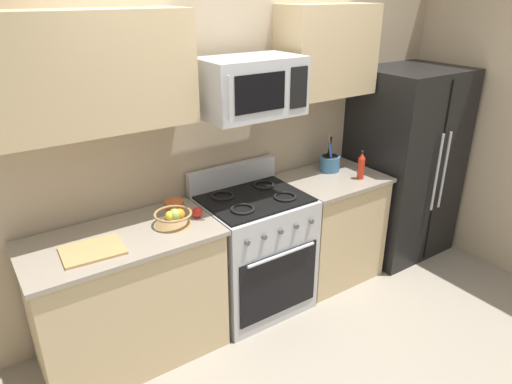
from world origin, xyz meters
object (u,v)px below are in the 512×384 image
at_px(refrigerator, 403,164).
at_px(microwave, 251,87).
at_px(prep_bowl, 174,204).
at_px(cutting_board, 92,251).
at_px(utensil_crock, 330,162).
at_px(apple_loose, 197,212).
at_px(bottle_hot_sauce, 361,166).
at_px(fruit_basket, 174,217).
at_px(range_oven, 254,251).

bearing_deg(refrigerator, microwave, 178.42).
bearing_deg(prep_bowl, cutting_board, -156.73).
xyz_separation_m(utensil_crock, apple_loose, (-1.32, -0.15, -0.04)).
bearing_deg(bottle_hot_sauce, fruit_basket, 176.00).
distance_m(range_oven, bottle_hot_sauce, 1.09).
distance_m(bottle_hot_sauce, prep_bowl, 1.51).
relative_size(utensil_crock, fruit_basket, 1.24).
distance_m(utensil_crock, bottle_hot_sauce, 0.29).
xyz_separation_m(microwave, cutting_board, (-1.19, -0.11, -0.80)).
height_order(cutting_board, prep_bowl, prep_bowl).
height_order(range_oven, microwave, microwave).
distance_m(fruit_basket, prep_bowl, 0.26).
bearing_deg(apple_loose, refrigerator, 0.38).
height_order(apple_loose, cutting_board, apple_loose).
bearing_deg(utensil_crock, prep_bowl, 177.00).
bearing_deg(microwave, bottle_hot_sauce, -10.84).
bearing_deg(bottle_hot_sauce, apple_loose, 175.14).
bearing_deg(apple_loose, fruit_basket, -177.07).
bearing_deg(fruit_basket, cutting_board, -175.20).
relative_size(fruit_basket, cutting_board, 0.71).
height_order(fruit_basket, apple_loose, fruit_basket).
distance_m(range_oven, prep_bowl, 0.73).
bearing_deg(apple_loose, bottle_hot_sauce, -4.86).
xyz_separation_m(cutting_board, prep_bowl, (0.65, 0.28, 0.02)).
distance_m(utensil_crock, fruit_basket, 1.51).
bearing_deg(prep_bowl, refrigerator, -5.60).
xyz_separation_m(cutting_board, bottle_hot_sauce, (2.12, -0.07, 0.10)).
xyz_separation_m(range_oven, prep_bowl, (-0.53, 0.20, 0.46)).
height_order(utensil_crock, fruit_basket, utensil_crock).
relative_size(apple_loose, prep_bowl, 0.54).
bearing_deg(fruit_basket, microwave, 6.02).
relative_size(refrigerator, fruit_basket, 6.90).
bearing_deg(range_oven, microwave, 90.09).
distance_m(refrigerator, microwave, 1.85).
height_order(range_oven, refrigerator, refrigerator).
distance_m(range_oven, cutting_board, 1.27).
distance_m(fruit_basket, apple_loose, 0.18).
bearing_deg(cutting_board, range_oven, 4.12).
bearing_deg(range_oven, prep_bowl, 159.89).
bearing_deg(microwave, cutting_board, -174.54).
height_order(utensil_crock, bottle_hot_sauce, utensil_crock).
relative_size(range_oven, refrigerator, 0.64).
relative_size(refrigerator, microwave, 2.50).
bearing_deg(cutting_board, prep_bowl, 23.27).
bearing_deg(apple_loose, cutting_board, -175.66).
height_order(range_oven, bottle_hot_sauce, bottle_hot_sauce).
distance_m(microwave, bottle_hot_sauce, 1.18).
relative_size(apple_loose, cutting_board, 0.21).
height_order(range_oven, fruit_basket, range_oven).
distance_m(range_oven, apple_loose, 0.67).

